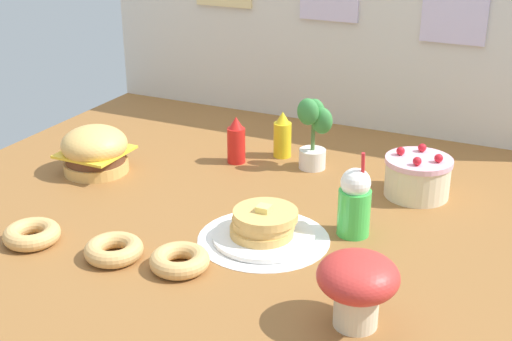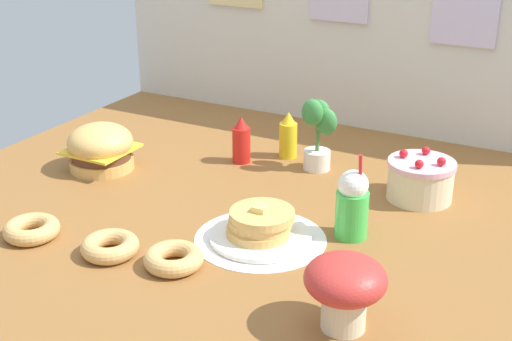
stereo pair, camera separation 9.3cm
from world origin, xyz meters
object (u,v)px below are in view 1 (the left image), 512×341
object	(u,v)px
layer_cake	(417,176)
ketchup_bottle	(236,141)
burger	(95,150)
mushroom_stool	(358,283)
donut_pink_glaze	(32,234)
donut_vanilla	(180,260)
potted_plant	(314,131)
mustard_bottle	(282,136)
cream_soda_cup	(355,202)
pancake_stack	(264,227)
donut_chocolate	(114,249)

from	to	relation	value
layer_cake	ketchup_bottle	bearing A→B (deg)	179.66
burger	mushroom_stool	distance (m)	1.19
layer_cake	donut_pink_glaze	size ratio (longest dim) A/B	1.34
donut_vanilla	mushroom_stool	bearing A→B (deg)	-4.79
donut_pink_glaze	potted_plant	bearing A→B (deg)	58.58
burger	ketchup_bottle	xyz separation A→B (m)	(0.40, 0.28, 0.00)
mustard_bottle	potted_plant	size ratio (longest dim) A/B	0.66
burger	cream_soda_cup	xyz separation A→B (m)	(0.95, -0.06, 0.02)
mustard_bottle	mushroom_stool	xyz separation A→B (m)	(0.57, -0.88, 0.03)
burger	donut_pink_glaze	size ratio (longest dim) A/B	1.43
layer_cake	mustard_bottle	distance (m)	0.54
pancake_stack	cream_soda_cup	bearing A→B (deg)	32.55
donut_chocolate	mushroom_stool	bearing A→B (deg)	-1.16
mushroom_stool	mustard_bottle	bearing A→B (deg)	122.62
layer_cake	donut_chocolate	size ratio (longest dim) A/B	1.34
burger	donut_chocolate	bearing A→B (deg)	-48.47
pancake_stack	cream_soda_cup	xyz separation A→B (m)	(0.22, 0.14, 0.06)
layer_cake	donut_chocolate	bearing A→B (deg)	-130.56
cream_soda_cup	donut_vanilla	bearing A→B (deg)	-132.64
donut_vanilla	pancake_stack	bearing A→B (deg)	61.39
donut_chocolate	mushroom_stool	world-z (taller)	mushroom_stool
layer_cake	cream_soda_cup	bearing A→B (deg)	-106.49
donut_pink_glaze	donut_chocolate	size ratio (longest dim) A/B	1.00
mustard_bottle	donut_chocolate	distance (m)	0.88
donut_pink_glaze	burger	bearing A→B (deg)	107.17
cream_soda_cup	potted_plant	distance (m)	0.50
ketchup_bottle	donut_pink_glaze	bearing A→B (deg)	-107.77
cream_soda_cup	mushroom_stool	xyz separation A→B (m)	(0.14, -0.42, 0.01)
pancake_stack	mustard_bottle	size ratio (longest dim) A/B	1.70
burger	donut_pink_glaze	xyz separation A→B (m)	(0.15, -0.49, -0.05)
ketchup_bottle	cream_soda_cup	bearing A→B (deg)	-32.00
donut_vanilla	layer_cake	bearing A→B (deg)	57.97
donut_pink_glaze	layer_cake	bearing A→B (deg)	40.67
ketchup_bottle	donut_vanilla	size ratio (longest dim) A/B	1.08
layer_cake	cream_soda_cup	world-z (taller)	cream_soda_cup
donut_chocolate	cream_soda_cup	bearing A→B (deg)	37.08
donut_pink_glaze	potted_plant	world-z (taller)	potted_plant
pancake_stack	burger	bearing A→B (deg)	164.86
pancake_stack	mushroom_stool	distance (m)	0.46
mustard_bottle	donut_vanilla	xyz separation A→B (m)	(0.07, -0.84, -0.05)
ketchup_bottle	potted_plant	world-z (taller)	potted_plant
mustard_bottle	potted_plant	distance (m)	0.16
layer_cake	potted_plant	world-z (taller)	potted_plant
donut_pink_glaze	mushroom_stool	xyz separation A→B (m)	(0.94, 0.01, 0.09)
potted_plant	donut_pink_glaze	bearing A→B (deg)	-121.42
mustard_bottle	donut_pink_glaze	world-z (taller)	mustard_bottle
ketchup_bottle	donut_pink_glaze	size ratio (longest dim) A/B	1.08
burger	pancake_stack	bearing A→B (deg)	-15.14
ketchup_bottle	cream_soda_cup	world-z (taller)	cream_soda_cup
pancake_stack	potted_plant	xyz separation A→B (m)	(-0.06, 0.55, 0.10)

